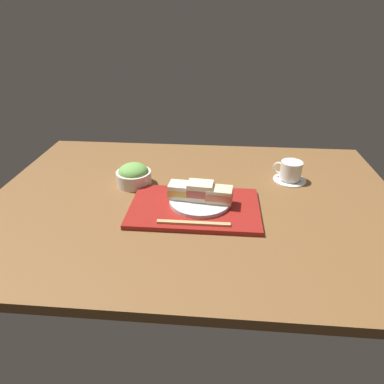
{
  "coord_description": "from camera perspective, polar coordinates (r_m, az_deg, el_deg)",
  "views": [
    {
      "loc": [
        7.61,
        -99.58,
        57.95
      ],
      "look_at": [
        -0.4,
        -4.72,
        5.0
      ],
      "focal_mm": 31.59,
      "sensor_mm": 36.0,
      "label": 1
    }
  ],
  "objects": [
    {
      "name": "ground_plane",
      "position": [
        1.16,
        0.39,
        -1.68
      ],
      "size": [
        140.0,
        100.0,
        3.0
      ],
      "primitive_type": "cube",
      "color": "brown"
    },
    {
      "name": "serving_tray",
      "position": [
        1.09,
        0.44,
        -2.68
      ],
      "size": [
        41.34,
        26.13,
        1.52
      ],
      "primitive_type": "cube",
      "color": "maroon",
      "rests_on": "ground_plane"
    },
    {
      "name": "sandwich_middle",
      "position": [
        1.08,
        1.4,
        0.17
      ],
      "size": [
        8.52,
        6.62,
        5.91
      ],
      "color": "beige",
      "rests_on": "sandwich_plate"
    },
    {
      "name": "salad_bowl",
      "position": [
        1.25,
        -9.81,
        2.83
      ],
      "size": [
        12.57,
        12.57,
        8.11
      ],
      "color": "silver",
      "rests_on": "ground_plane"
    },
    {
      "name": "sandwich_plate",
      "position": [
        1.1,
        1.38,
        -1.48
      ],
      "size": [
        20.04,
        20.04,
        1.31
      ],
      "primitive_type": "cylinder",
      "color": "silver",
      "rests_on": "serving_tray"
    },
    {
      "name": "chopsticks_pair",
      "position": [
        0.99,
        0.25,
        -5.27
      ],
      "size": [
        21.69,
        1.37,
        0.7
      ],
      "color": "tan",
      "rests_on": "serving_tray"
    },
    {
      "name": "sandwich_far",
      "position": [
        1.07,
        4.65,
        -0.46
      ],
      "size": [
        8.93,
        6.72,
        4.67
      ],
      "color": "beige",
      "rests_on": "sandwich_plate"
    },
    {
      "name": "coffee_cup",
      "position": [
        1.31,
        16.27,
        3.29
      ],
      "size": [
        12.46,
        12.11,
        7.57
      ],
      "color": "white",
      "rests_on": "ground_plane"
    },
    {
      "name": "sandwich_near",
      "position": [
        1.09,
        -1.8,
        0.28
      ],
      "size": [
        8.7,
        6.48,
        4.87
      ],
      "color": "#EFE5C1",
      "rests_on": "sandwich_plate"
    }
  ]
}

